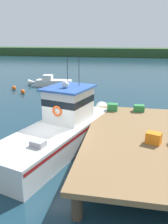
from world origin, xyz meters
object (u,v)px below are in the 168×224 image
at_px(mooring_buoy_channel_marker, 23,92).
at_px(moored_boat_near_channel, 51,82).
at_px(mooring_buoy_outer, 14,88).
at_px(crate_single_by_cleat, 154,138).
at_px(main_fishing_boat, 63,127).
at_px(crate_stack_near_edge, 113,107).
at_px(crate_stack_mid_dock, 139,108).

bearing_deg(mooring_buoy_channel_marker, moored_boat_near_channel, 70.06).
relative_size(moored_boat_near_channel, mooring_buoy_outer, 11.15).
distance_m(crate_single_by_cleat, mooring_buoy_channel_marker, 16.76).
xyz_separation_m(crate_single_by_cleat, mooring_buoy_outer, (-13.19, 13.60, -1.21)).
xyz_separation_m(main_fishing_boat, mooring_buoy_channel_marker, (-7.13, 10.52, -0.78)).
height_order(moored_boat_near_channel, mooring_buoy_channel_marker, moored_boat_near_channel).
bearing_deg(crate_stack_near_edge, crate_stack_mid_dock, 4.16).
bearing_deg(moored_boat_near_channel, crate_stack_near_edge, -56.75).
xyz_separation_m(crate_single_by_cleat, mooring_buoy_channel_marker, (-11.51, 12.13, -1.21)).
bearing_deg(crate_single_by_cleat, main_fishing_boat, 159.84).
xyz_separation_m(moored_boat_near_channel, mooring_buoy_outer, (-3.24, -2.81, -0.21)).
distance_m(crate_stack_near_edge, mooring_buoy_outer, 14.60).
bearing_deg(mooring_buoy_channel_marker, main_fishing_boat, -55.87).
distance_m(crate_stack_near_edge, crate_stack_mid_dock, 1.58).
distance_m(crate_stack_near_edge, moored_boat_near_channel, 14.52).
height_order(mooring_buoy_outer, mooring_buoy_channel_marker, mooring_buoy_outer).
bearing_deg(mooring_buoy_outer, crate_stack_near_edge, -39.75).
xyz_separation_m(crate_stack_near_edge, crate_single_by_cleat, (2.01, -4.30, 0.02)).
height_order(main_fishing_boat, mooring_buoy_channel_marker, main_fishing_boat).
height_order(crate_stack_near_edge, moored_boat_near_channel, crate_stack_near_edge).
height_order(main_fishing_boat, crate_single_by_cleat, main_fishing_boat).
relative_size(crate_stack_near_edge, crate_single_by_cleat, 1.00).
bearing_deg(crate_stack_near_edge, mooring_buoy_outer, 140.25).
bearing_deg(main_fishing_boat, mooring_buoy_channel_marker, 124.13).
height_order(crate_stack_near_edge, crate_stack_mid_dock, crate_stack_near_edge).
xyz_separation_m(crate_stack_near_edge, mooring_buoy_outer, (-11.19, 9.30, -1.18)).
bearing_deg(main_fishing_boat, crate_single_by_cleat, -20.16).
relative_size(main_fishing_boat, moored_boat_near_channel, 1.94).
relative_size(crate_stack_near_edge, crate_stack_mid_dock, 1.00).
bearing_deg(mooring_buoy_channel_marker, crate_stack_near_edge, -39.49).
xyz_separation_m(main_fishing_boat, moored_boat_near_channel, (-5.58, 14.81, -0.56)).
distance_m(main_fishing_boat, crate_stack_mid_dock, 4.85).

